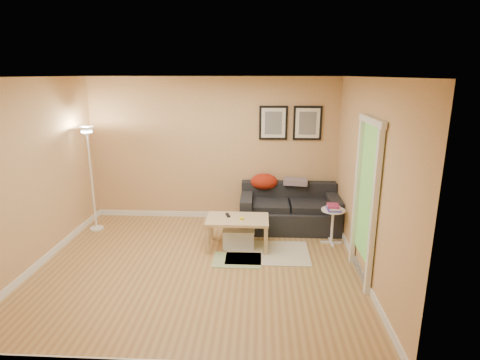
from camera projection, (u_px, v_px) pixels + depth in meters
The scene contains 24 objects.
floor at pixel (198, 267), 5.51m from camera, with size 4.50×4.50×0.00m, color #AE844A.
ceiling at pixel (192, 77), 4.83m from camera, with size 4.50×4.50×0.00m, color white.
wall_back at pixel (213, 150), 7.10m from camera, with size 4.50×4.50×0.00m, color tan.
wall_front at pixel (156, 240), 3.24m from camera, with size 4.50×4.50×0.00m, color tan.
wall_left at pixel (31, 176), 5.29m from camera, with size 4.00×4.00×0.00m, color tan.
wall_right at pixel (367, 180), 5.05m from camera, with size 4.00×4.00×0.00m, color tan.
baseboard_back at pixel (214, 215), 7.42m from camera, with size 4.50×0.02×0.10m, color white.
baseboard_left at pixel (44, 260), 5.61m from camera, with size 0.02×4.00×0.10m, color white.
baseboard_right at pixel (359, 268), 5.38m from camera, with size 0.02×4.00×0.10m, color white.
sofa at pixel (289, 208), 6.82m from camera, with size 1.70×0.90×0.75m, color black, non-canonical shape.
red_throw at pixel (264, 182), 6.99m from camera, with size 0.48×0.36×0.28m, color #AA300F, non-canonical shape.
plaid_throw at pixel (296, 182), 6.95m from camera, with size 0.42×0.26×0.10m, color #A3705F, non-canonical shape.
framed_print_left at pixel (273, 123), 6.88m from camera, with size 0.50×0.04×0.60m, color black, non-canonical shape.
framed_print_right at pixel (307, 123), 6.85m from camera, with size 0.50×0.04×0.60m, color black, non-canonical shape.
area_rug at pixel (268, 253), 5.93m from camera, with size 1.25×0.85×0.01m, color beige.
green_runner at pixel (237, 260), 5.69m from camera, with size 0.70×0.50×0.01m, color #668C4C.
coffee_table at pixel (237, 233), 6.09m from camera, with size 0.96×0.59×0.48m, color tan, non-canonical shape.
remote_control at pixel (228, 215), 6.12m from camera, with size 0.05×0.16×0.02m, color black.
tape_roll at pixel (242, 219), 5.97m from camera, with size 0.07×0.07×0.03m, color yellow.
storage_bin at pixel (239, 237), 6.13m from camera, with size 0.50×0.36×0.30m, color white, non-canonical shape.
side_table at pixel (332, 226), 6.21m from camera, with size 0.37×0.37×0.57m, color white, non-canonical shape.
book_stack at pixel (334, 207), 6.11m from camera, with size 0.20×0.27×0.08m, color #4539AC, non-canonical shape.
floor_lamp at pixel (92, 182), 6.62m from camera, with size 0.24×0.24×1.81m, color white, non-canonical shape.
doorway at pixel (364, 204), 4.98m from camera, with size 0.12×1.01×2.13m, color white, non-canonical shape.
Camera 1 is at (0.86, -4.96, 2.63)m, focal length 29.17 mm.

